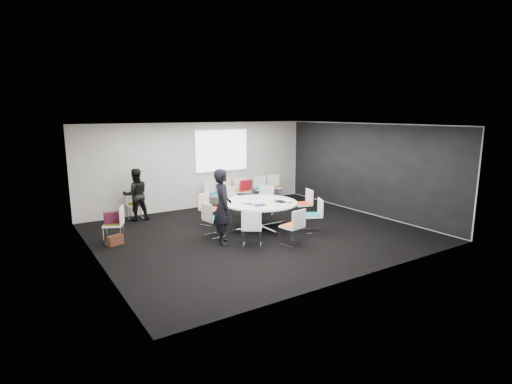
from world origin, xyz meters
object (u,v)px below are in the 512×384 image
chair_ring_c (234,207)px  chair_spare_left (115,231)px  chair_ring_e (214,226)px  chair_person_back (135,210)px  chair_ring_a (303,210)px  chair_ring_h (313,222)px  chair_ring_g (292,233)px  laptop (248,203)px  brown_bag (115,240)px  chair_back_e (274,192)px  chair_ring_d (209,215)px  chair_back_d (261,194)px  chair_ring_f (252,235)px  conference_table (260,210)px  chair_ring_b (266,206)px  maroon_bag (113,217)px  chair_back_c (242,196)px  person_main (223,207)px  chair_back_a (213,200)px  chair_back_b (229,197)px  cup (257,198)px  person_back (136,195)px

chair_ring_c → chair_spare_left: bearing=3.5°
chair_ring_e → chair_person_back: (-1.19, 2.79, 0.00)m
chair_ring_a → chair_ring_h: (-0.63, -1.17, 0.00)m
chair_ring_g → laptop: (-0.27, 1.58, 0.47)m
chair_ring_h → brown_bag: size_ratio=2.44×
chair_back_e → chair_person_back: same height
chair_ring_g → chair_person_back: 5.05m
chair_ring_h → chair_ring_d: bearing=69.5°
chair_back_d → chair_ring_f: bearing=72.2°
chair_ring_a → conference_table: bearing=108.7°
chair_back_e → chair_ring_b: bearing=70.1°
chair_back_e → chair_spare_left: (-6.12, -1.91, 0.00)m
chair_ring_b → chair_person_back: (-3.57, 1.65, 0.00)m
chair_ring_b → maroon_bag: chair_ring_b is taller
chair_ring_g → chair_ring_e: bearing=118.0°
chair_back_c → chair_person_back: bearing=11.0°
chair_ring_d → chair_back_c: size_ratio=1.00×
chair_ring_f → person_main: (-0.48, 0.55, 0.63)m
chair_back_a → person_main: (-1.47, -3.42, 0.63)m
chair_ring_f → chair_back_d: 4.91m
chair_ring_b → chair_back_b: same height
brown_bag → chair_ring_c: bearing=13.3°
laptop → chair_ring_a: bearing=-120.6°
chair_ring_d → cup: chair_ring_d is taller
conference_table → chair_back_c: 3.03m
chair_ring_d → chair_ring_b: bearing=156.7°
chair_ring_h → chair_back_c: bearing=24.7°
chair_ring_c → chair_back_a: 1.27m
person_back → maroon_bag: person_back is taller
chair_back_d → person_back: 4.52m
chair_ring_e → maroon_bag: size_ratio=2.20×
chair_ring_h → person_back: size_ratio=0.57×
chair_back_e → brown_bag: (-6.16, -2.14, -0.16)m
chair_back_c → person_back: size_ratio=0.57×
chair_back_e → laptop: size_ratio=2.92×
chair_back_a → brown_bag: 4.28m
chair_ring_c → chair_person_back: same height
chair_back_c → chair_back_e: bearing=-169.3°
chair_ring_f → chair_back_b: 4.31m
person_main → person_back: (-1.13, 3.24, -0.14)m
brown_bag → chair_ring_f: bearing=-34.1°
chair_ring_b → brown_bag: 4.70m
person_main → laptop: 1.24m
chair_ring_g → cup: chair_ring_g is taller
chair_ring_d → chair_ring_e: 1.15m
person_main → chair_back_a: bearing=-4.9°
chair_back_e → chair_back_b: bearing=21.0°
chair_back_b → chair_back_c: size_ratio=1.00×
cup → brown_bag: cup is taller
laptop → maroon_bag: 3.40m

